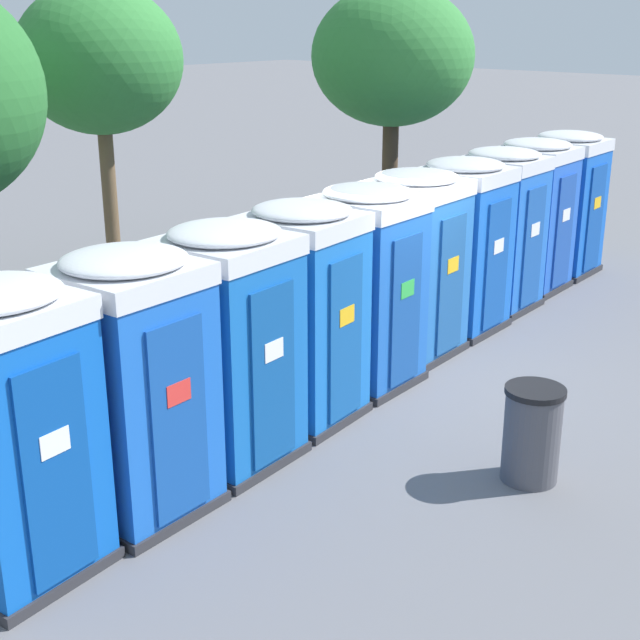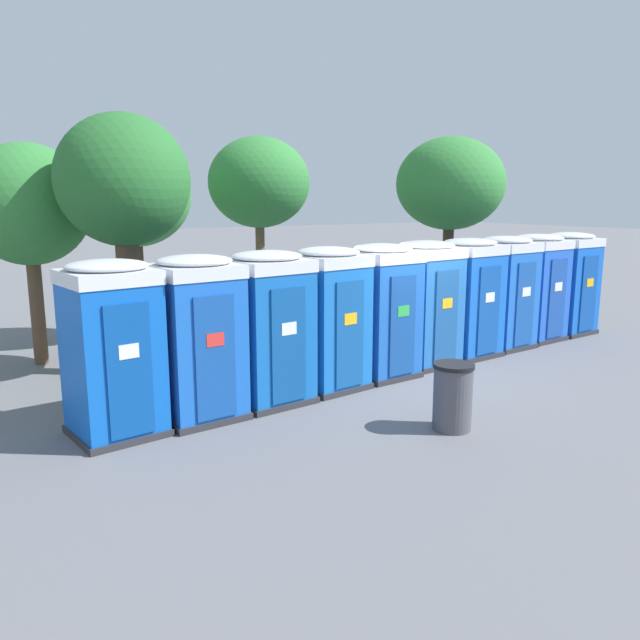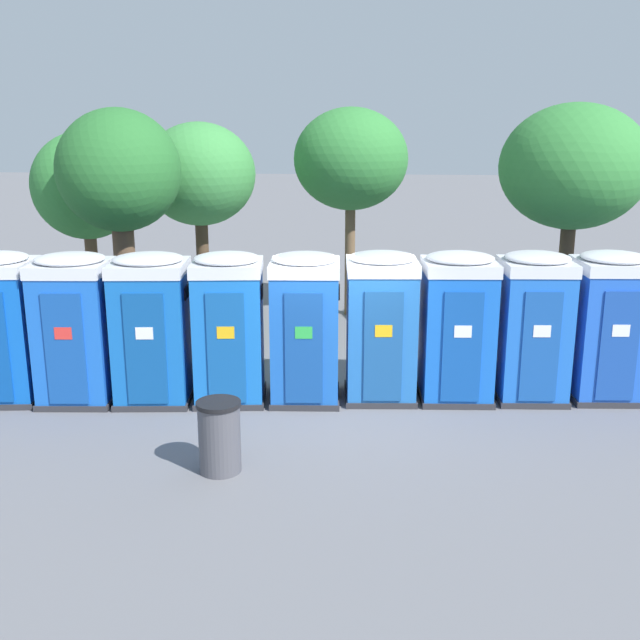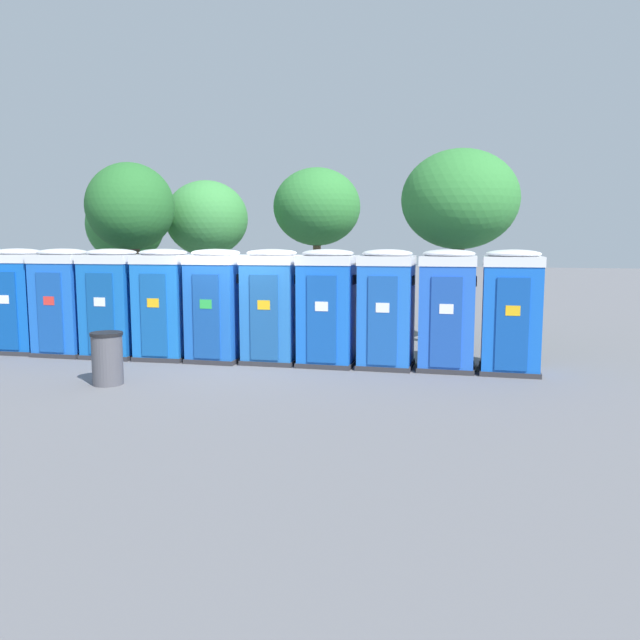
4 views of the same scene
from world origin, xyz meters
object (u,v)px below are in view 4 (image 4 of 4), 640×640
object	(u,v)px
portapotty_1	(65,301)
portapotty_3	(165,303)
portapotty_6	(328,307)
street_tree_4	(130,209)
portapotty_8	(447,309)
street_tree_3	(317,208)
street_tree_0	(460,201)
trash_can	(107,358)
portapotty_9	(511,311)
street_tree_2	(207,219)
portapotty_5	(272,305)
portapotty_7	(387,308)
portapotty_0	(20,300)
portapotty_4	(217,305)
portapotty_2	(113,302)
street_tree_1	(125,226)

from	to	relation	value
portapotty_1	portapotty_3	world-z (taller)	same
portapotty_6	street_tree_4	distance (m)	7.35
portapotty_8	street_tree_3	size ratio (longest dim) A/B	0.51
portapotty_8	street_tree_0	size ratio (longest dim) A/B	0.51
portapotty_6	trash_can	distance (m)	4.70
portapotty_9	street_tree_2	bearing A→B (deg)	152.91
portapotty_5	portapotty_3	bearing A→B (deg)	-173.11
portapotty_6	portapotty_7	world-z (taller)	same
street_tree_3	street_tree_4	xyz separation A→B (m)	(-4.47, -3.32, -0.15)
trash_can	street_tree_0	bearing A→B (deg)	47.20
portapotty_0	portapotty_4	bearing A→B (deg)	4.53
portapotty_2	portapotty_4	bearing A→B (deg)	5.64
portapotty_1	portapotty_4	size ratio (longest dim) A/B	1.00
portapotty_8	street_tree_3	bearing A→B (deg)	130.30
portapotty_0	portapotty_5	size ratio (longest dim) A/B	1.00
portapotty_5	street_tree_4	distance (m)	6.27
portapotty_3	portapotty_5	distance (m)	2.57
portapotty_7	street_tree_4	distance (m)	8.48
portapotty_6	portapotty_7	distance (m)	1.28
portapotty_0	portapotty_8	distance (m)	10.27
street_tree_2	portapotty_5	bearing A→B (deg)	-50.51
portapotty_8	street_tree_4	size ratio (longest dim) A/B	0.52
portapotty_7	trash_can	bearing A→B (deg)	-145.34
portapotty_6	portapotty_5	bearing A→B (deg)	-176.51
street_tree_4	trash_can	world-z (taller)	street_tree_4
portapotty_2	portapotty_1	bearing A→B (deg)	-175.09
portapotty_2	portapotty_6	distance (m)	5.13
portapotty_5	street_tree_2	size ratio (longest dim) A/B	0.55
portapotty_9	portapotty_6	bearing A→B (deg)	-175.06
street_tree_0	street_tree_4	distance (m)	9.08
portapotty_3	portapotty_4	bearing A→B (deg)	4.69
portapotty_0	portapotty_1	distance (m)	1.29
portapotty_9	street_tree_2	distance (m)	10.80
street_tree_2	trash_can	world-z (taller)	street_tree_2
portapotty_1	trash_can	bearing A→B (deg)	-39.97
portapotty_0	street_tree_2	world-z (taller)	street_tree_2
street_tree_3	trash_can	size ratio (longest dim) A/B	4.98
street_tree_4	trash_can	xyz separation A→B (m)	(3.12, -5.53, -3.11)
portapotty_3	street_tree_1	distance (m)	6.46
portapotty_1	portapotty_3	xyz separation A→B (m)	(2.55, 0.26, 0.00)
portapotty_1	portapotty_7	size ratio (longest dim) A/B	1.00
portapotty_0	street_tree_0	size ratio (longest dim) A/B	0.51
street_tree_0	street_tree_4	world-z (taller)	street_tree_0
trash_can	portapotty_9	bearing A→B (deg)	25.45
street_tree_0	trash_can	world-z (taller)	street_tree_0
portapotty_4	portapotty_9	xyz separation A→B (m)	(6.39, 0.61, -0.00)
street_tree_0	street_tree_2	world-z (taller)	street_tree_0
portapotty_0	street_tree_1	size ratio (longest dim) A/B	0.57
portapotty_5	portapotty_4	bearing A→B (deg)	-170.91
portapotty_3	portapotty_9	size ratio (longest dim) A/B	1.00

